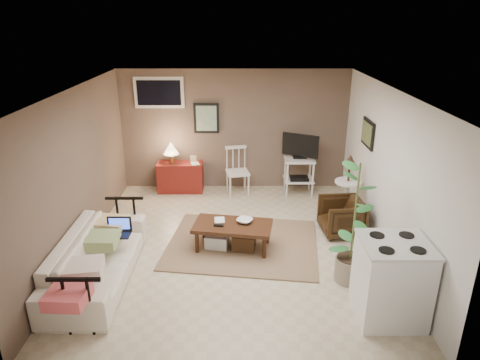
{
  "coord_description": "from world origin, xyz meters",
  "views": [
    {
      "loc": [
        0.09,
        -5.81,
        3.34
      ],
      "look_at": [
        0.11,
        0.35,
        0.96
      ],
      "focal_mm": 32.0,
      "sensor_mm": 36.0,
      "label": 1
    }
  ],
  "objects_px": {
    "sofa": "(96,251)",
    "potted_plant": "(354,220)",
    "side_table": "(348,180)",
    "coffee_table": "(232,234)",
    "tv_stand": "(299,163)",
    "spindle_chair": "(238,172)",
    "red_console": "(180,174)",
    "armchair": "(342,215)",
    "stove": "(391,280)"
  },
  "relations": [
    {
      "from": "tv_stand",
      "to": "side_table",
      "type": "relative_size",
      "value": 1.02
    },
    {
      "from": "stove",
      "to": "sofa",
      "type": "bearing_deg",
      "value": 167.98
    },
    {
      "from": "spindle_chair",
      "to": "tv_stand",
      "type": "height_order",
      "value": "tv_stand"
    },
    {
      "from": "tv_stand",
      "to": "side_table",
      "type": "distance_m",
      "value": 1.36
    },
    {
      "from": "sofa",
      "to": "armchair",
      "type": "relative_size",
      "value": 3.36
    },
    {
      "from": "potted_plant",
      "to": "coffee_table",
      "type": "bearing_deg",
      "value": 152.11
    },
    {
      "from": "red_console",
      "to": "stove",
      "type": "xyz_separation_m",
      "value": [
        2.95,
        -3.89,
        0.14
      ]
    },
    {
      "from": "armchair",
      "to": "stove",
      "type": "distance_m",
      "value": 2.08
    },
    {
      "from": "spindle_chair",
      "to": "tv_stand",
      "type": "relative_size",
      "value": 0.77
    },
    {
      "from": "coffee_table",
      "to": "potted_plant",
      "type": "xyz_separation_m",
      "value": [
        1.58,
        -0.84,
        0.66
      ]
    },
    {
      "from": "spindle_chair",
      "to": "side_table",
      "type": "distance_m",
      "value": 2.25
    },
    {
      "from": "coffee_table",
      "to": "potted_plant",
      "type": "height_order",
      "value": "potted_plant"
    },
    {
      "from": "sofa",
      "to": "tv_stand",
      "type": "bearing_deg",
      "value": -45.85
    },
    {
      "from": "sofa",
      "to": "tv_stand",
      "type": "height_order",
      "value": "tv_stand"
    },
    {
      "from": "red_console",
      "to": "potted_plant",
      "type": "distance_m",
      "value": 4.17
    },
    {
      "from": "side_table",
      "to": "potted_plant",
      "type": "relative_size",
      "value": 0.7
    },
    {
      "from": "spindle_chair",
      "to": "tv_stand",
      "type": "xyz_separation_m",
      "value": [
        1.21,
        -0.02,
        0.2
      ]
    },
    {
      "from": "spindle_chair",
      "to": "sofa",
      "type": "bearing_deg",
      "value": -121.8
    },
    {
      "from": "red_console",
      "to": "armchair",
      "type": "distance_m",
      "value": 3.39
    },
    {
      "from": "coffee_table",
      "to": "stove",
      "type": "bearing_deg",
      "value": -40.34
    },
    {
      "from": "sofa",
      "to": "stove",
      "type": "bearing_deg",
      "value": -102.02
    },
    {
      "from": "tv_stand",
      "to": "red_console",
      "type": "bearing_deg",
      "value": 176.87
    },
    {
      "from": "red_console",
      "to": "tv_stand",
      "type": "relative_size",
      "value": 0.85
    },
    {
      "from": "tv_stand",
      "to": "side_table",
      "type": "xyz_separation_m",
      "value": [
        0.67,
        -1.18,
        0.09
      ]
    },
    {
      "from": "armchair",
      "to": "side_table",
      "type": "bearing_deg",
      "value": 153.49
    },
    {
      "from": "coffee_table",
      "to": "stove",
      "type": "height_order",
      "value": "stove"
    },
    {
      "from": "side_table",
      "to": "potted_plant",
      "type": "xyz_separation_m",
      "value": [
        -0.38,
        -1.85,
        0.17
      ]
    },
    {
      "from": "red_console",
      "to": "tv_stand",
      "type": "distance_m",
      "value": 2.4
    },
    {
      "from": "tv_stand",
      "to": "stove",
      "type": "xyz_separation_m",
      "value": [
        0.57,
        -3.76,
        -0.15
      ]
    },
    {
      "from": "stove",
      "to": "armchair",
      "type": "bearing_deg",
      "value": 92.58
    },
    {
      "from": "coffee_table",
      "to": "spindle_chair",
      "type": "bearing_deg",
      "value": 88.09
    },
    {
      "from": "armchair",
      "to": "stove",
      "type": "xyz_separation_m",
      "value": [
        0.09,
        -2.07,
        0.17
      ]
    },
    {
      "from": "side_table",
      "to": "potted_plant",
      "type": "distance_m",
      "value": 1.89
    },
    {
      "from": "spindle_chair",
      "to": "stove",
      "type": "relative_size",
      "value": 0.94
    },
    {
      "from": "side_table",
      "to": "armchair",
      "type": "xyz_separation_m",
      "value": [
        -0.19,
        -0.51,
        -0.41
      ]
    },
    {
      "from": "side_table",
      "to": "coffee_table",
      "type": "bearing_deg",
      "value": -152.69
    },
    {
      "from": "red_console",
      "to": "side_table",
      "type": "bearing_deg",
      "value": -23.18
    },
    {
      "from": "coffee_table",
      "to": "sofa",
      "type": "distance_m",
      "value": 1.97
    },
    {
      "from": "spindle_chair",
      "to": "armchair",
      "type": "xyz_separation_m",
      "value": [
        1.69,
        -1.7,
        -0.11
      ]
    },
    {
      "from": "stove",
      "to": "coffee_table",
      "type": "bearing_deg",
      "value": 139.66
    },
    {
      "from": "sofa",
      "to": "side_table",
      "type": "relative_size",
      "value": 1.85
    },
    {
      "from": "coffee_table",
      "to": "tv_stand",
      "type": "relative_size",
      "value": 1.02
    },
    {
      "from": "side_table",
      "to": "stove",
      "type": "xyz_separation_m",
      "value": [
        -0.1,
        -2.59,
        -0.24
      ]
    },
    {
      "from": "spindle_chair",
      "to": "stove",
      "type": "bearing_deg",
      "value": -64.74
    },
    {
      "from": "red_console",
      "to": "armchair",
      "type": "xyz_separation_m",
      "value": [
        2.85,
        -1.82,
        -0.03
      ]
    },
    {
      "from": "side_table",
      "to": "stove",
      "type": "bearing_deg",
      "value": -92.24
    },
    {
      "from": "sofa",
      "to": "spindle_chair",
      "type": "height_order",
      "value": "spindle_chair"
    },
    {
      "from": "sofa",
      "to": "potted_plant",
      "type": "distance_m",
      "value": 3.4
    },
    {
      "from": "coffee_table",
      "to": "armchair",
      "type": "height_order",
      "value": "armchair"
    },
    {
      "from": "armchair",
      "to": "potted_plant",
      "type": "relative_size",
      "value": 0.39
    }
  ]
}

